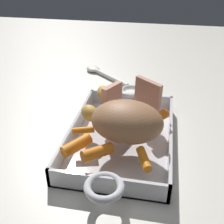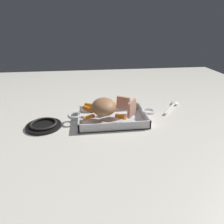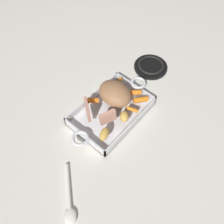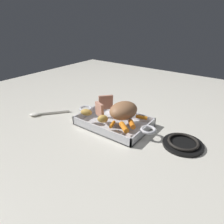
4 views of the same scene
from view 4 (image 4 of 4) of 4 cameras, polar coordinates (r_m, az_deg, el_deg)
ground_plane at (r=1.00m, az=0.50°, el=-3.72°), size 2.37×2.37×0.00m
roasting_dish at (r=0.99m, az=0.51°, el=-3.03°), size 0.44×0.23×0.05m
pork_roast at (r=0.95m, az=3.29°, el=0.44°), size 0.13×0.16×0.08m
roast_slice_thick at (r=0.97m, az=-3.56°, el=0.64°), size 0.07×0.04×0.07m
roast_slice_thin at (r=1.04m, az=-1.80°, el=2.77°), size 0.06×0.07×0.08m
baby_carrot_short at (r=0.96m, az=8.37°, el=-1.49°), size 0.06×0.04×0.02m
baby_carrot_long at (r=0.87m, az=3.40°, el=-4.33°), size 0.07×0.06×0.03m
baby_carrot_northeast at (r=1.05m, az=1.73°, el=1.20°), size 0.05×0.05×0.03m
baby_carrot_center_left at (r=0.89m, az=0.09°, el=-3.55°), size 0.03×0.05×0.02m
baby_carrot_northwest at (r=0.89m, az=5.66°, el=-3.43°), size 0.06×0.06×0.03m
potato_corner at (r=0.99m, az=-7.27°, el=-0.09°), size 0.07×0.05×0.03m
potato_whole at (r=0.92m, az=-2.63°, el=-1.95°), size 0.06×0.06×0.04m
stove_burner_rear at (r=0.89m, az=19.49°, el=-8.39°), size 0.17×0.17×0.02m
serving_spoon at (r=1.16m, az=-18.72°, el=-0.35°), size 0.16×0.18×0.02m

